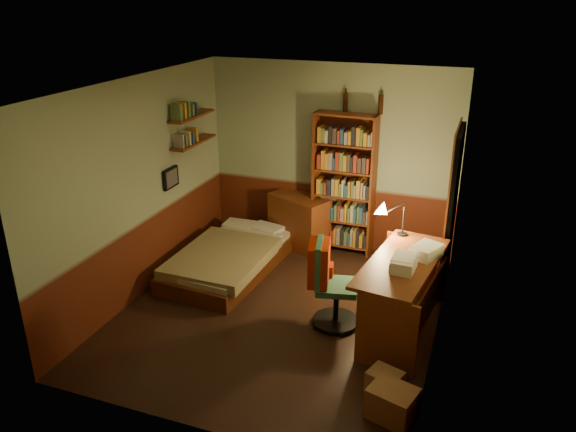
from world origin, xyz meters
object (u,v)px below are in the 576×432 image
(cardboard_box_a, at_px, (392,403))
(bookshelf, at_px, (344,185))
(dresser, at_px, (299,221))
(office_chair, at_px, (337,290))
(bed, at_px, (229,251))
(cardboard_box_b, at_px, (385,382))
(desk, at_px, (400,296))
(mini_stereo, at_px, (331,193))
(desk_lamp, at_px, (404,211))

(cardboard_box_a, bearing_deg, bookshelf, 112.41)
(dresser, xyz_separation_m, office_chair, (1.06, -1.81, 0.05))
(bed, bearing_deg, dresser, 63.51)
(office_chair, height_order, cardboard_box_b, office_chair)
(bed, bearing_deg, desk, -10.75)
(bed, xyz_separation_m, cardboard_box_b, (2.41, -1.70, -0.18))
(dresser, xyz_separation_m, cardboard_box_b, (1.79, -2.75, -0.27))
(mini_stereo, relative_size, cardboard_box_b, 0.79)
(dresser, height_order, office_chair, office_chair)
(dresser, relative_size, mini_stereo, 3.63)
(desk_lamp, distance_m, cardboard_box_a, 2.31)
(bookshelf, relative_size, cardboard_box_b, 6.60)
(mini_stereo, bearing_deg, cardboard_box_a, -59.74)
(bed, relative_size, bookshelf, 0.98)
(mini_stereo, xyz_separation_m, cardboard_box_b, (1.37, -2.87, -0.72))
(bookshelf, xyz_separation_m, cardboard_box_a, (1.30, -3.15, -0.84))
(dresser, distance_m, office_chair, 2.09)
(mini_stereo, bearing_deg, dresser, -158.37)
(desk_lamp, height_order, office_chair, desk_lamp)
(mini_stereo, bearing_deg, cardboard_box_b, -59.33)
(bed, height_order, desk, desk)
(desk, bearing_deg, dresser, 143.79)
(cardboard_box_a, bearing_deg, dresser, 122.01)
(desk, bearing_deg, desk_lamp, 107.74)
(bed, relative_size, office_chair, 2.27)
(dresser, relative_size, cardboard_box_b, 2.87)
(dresser, bearing_deg, cardboard_box_a, -33.97)
(office_chair, bearing_deg, cardboard_box_b, -64.34)
(mini_stereo, xyz_separation_m, desk_lamp, (1.18, -1.12, 0.31))
(dresser, relative_size, cardboard_box_a, 2.17)
(bookshelf, height_order, cardboard_box_b, bookshelf)
(bookshelf, relative_size, cardboard_box_a, 4.99)
(mini_stereo, xyz_separation_m, cardboard_box_a, (1.49, -3.19, -0.68))
(desk, distance_m, office_chair, 0.68)
(bed, distance_m, mini_stereo, 1.66)
(desk, distance_m, cardboard_box_b, 1.12)
(office_chair, relative_size, cardboard_box_b, 2.86)
(mini_stereo, bearing_deg, desk_lamp, -38.34)
(mini_stereo, xyz_separation_m, desk, (1.30, -1.80, -0.41))
(desk_lamp, relative_size, office_chair, 0.70)
(mini_stereo, bearing_deg, desk, -48.91)
(mini_stereo, distance_m, bookshelf, 0.25)
(dresser, distance_m, bookshelf, 0.87)
(bookshelf, xyz_separation_m, desk, (1.11, -1.76, -0.57))
(desk, distance_m, desk_lamp, 0.99)
(bed, bearing_deg, bookshelf, 46.63)
(bed, height_order, dresser, dresser)
(bookshelf, bearing_deg, bed, -133.79)
(mini_stereo, distance_m, desk_lamp, 1.66)
(dresser, xyz_separation_m, cardboard_box_a, (1.91, -3.06, -0.23))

